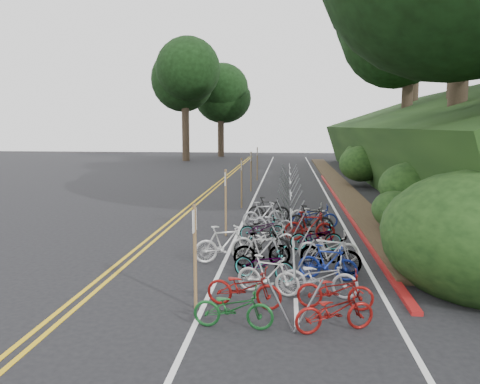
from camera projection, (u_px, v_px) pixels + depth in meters
The scene contains 10 objects.
ground at pixel (180, 278), 12.62m from camera, with size 120.00×120.00×0.00m, color black.
road_markings at pixel (240, 211), 22.51m from camera, with size 7.47×80.00×0.01m.
red_curb at pixel (343, 205), 23.87m from camera, with size 0.25×28.00×0.10m, color maroon.
embankment at pixel (447, 150), 29.72m from camera, with size 14.30×48.14×9.11m.
bike_rack_front at pixel (294, 267), 10.75m from camera, with size 1.14×3.41×1.16m.
bike_racks_rest at pixel (290, 187), 25.01m from camera, with size 1.14×23.00×1.17m.
signpost_near at pixel (195, 250), 10.34m from camera, with size 0.08×0.40×2.37m.
signposts_rest at pixel (247, 174), 26.15m from camera, with size 0.08×18.40×2.50m.
bike_front at pixel (224, 244), 14.07m from camera, with size 1.87×0.53×1.13m, color beige.
bike_valet at pixel (292, 243), 14.53m from camera, with size 3.28×12.43×1.08m.
Camera 1 is at (2.86, -11.94, 4.08)m, focal length 35.00 mm.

